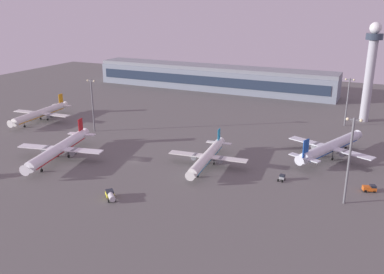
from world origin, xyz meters
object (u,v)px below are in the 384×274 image
at_px(airplane_terminal_side, 41,113).
at_px(fuel_truck, 111,195).
at_px(airplane_near_gate, 330,147).
at_px(apron_light_central, 350,156).
at_px(airplane_mid_apron, 207,157).
at_px(apron_light_east, 348,99).
at_px(pushback_tug, 282,177).
at_px(control_tower, 371,66).
at_px(apron_light_west, 92,102).
at_px(cargo_loader, 370,188).
at_px(airplane_far_stand, 59,149).

height_order(airplane_terminal_side, fuel_truck, airplane_terminal_side).
xyz_separation_m(airplane_near_gate, apron_light_central, (9.45, -38.63, 10.94)).
height_order(airplane_mid_apron, apron_light_east, apron_light_east).
bearing_deg(pushback_tug, apron_light_east, 88.02).
xyz_separation_m(airplane_terminal_side, airplane_near_gate, (140.73, 8.61, 0.31)).
xyz_separation_m(airplane_mid_apron, airplane_terminal_side, (-100.91, 20.12, 0.31)).
bearing_deg(airplane_mid_apron, control_tower, -124.12).
height_order(airplane_mid_apron, airplane_near_gate, airplane_near_gate).
height_order(airplane_terminal_side, pushback_tug, airplane_terminal_side).
xyz_separation_m(control_tower, airplane_near_gate, (-8.44, -61.51, -23.57)).
bearing_deg(airplane_near_gate, apron_light_central, -54.74).
bearing_deg(apron_light_central, airplane_terminal_side, 168.69).
distance_m(pushback_tug, apron_light_east, 80.32).
distance_m(airplane_near_gate, apron_light_central, 41.25).
bearing_deg(airplane_near_gate, pushback_tug, -89.79).
bearing_deg(control_tower, apron_light_west, -147.41).
relative_size(pushback_tug, apron_light_east, 0.14).
relative_size(fuel_truck, apron_light_west, 0.25).
bearing_deg(airplane_mid_apron, airplane_near_gate, -150.18).
distance_m(cargo_loader, pushback_tug, 27.75).
xyz_separation_m(airplane_terminal_side, apron_light_central, (150.18, -30.02, 11.25)).
bearing_deg(cargo_loader, control_tower, 165.02).
height_order(pushback_tug, apron_light_east, apron_light_east).
bearing_deg(airplane_terminal_side, apron_light_east, -162.62).
distance_m(control_tower, airplane_terminal_side, 166.56).
distance_m(control_tower, pushback_tug, 97.24).
bearing_deg(apron_light_west, apron_light_east, 29.45).
bearing_deg(control_tower, pushback_tug, -102.39).
bearing_deg(airplane_mid_apron, fuel_truck, 60.68).
relative_size(apron_light_central, apron_light_east, 1.14).
bearing_deg(airplane_near_gate, airplane_terminal_side, -154.98).
distance_m(control_tower, cargo_loader, 92.39).
bearing_deg(airplane_terminal_side, apron_light_west, 171.32).
relative_size(apron_light_east, apron_light_west, 0.96).
bearing_deg(cargo_loader, apron_light_east, 171.67).
bearing_deg(apron_light_central, airplane_near_gate, 103.74).
relative_size(airplane_mid_apron, pushback_tug, 11.78).
bearing_deg(airplane_far_stand, apron_light_west, -84.80).
height_order(control_tower, fuel_truck, control_tower).
xyz_separation_m(airplane_near_gate, apron_light_east, (0.61, 48.63, 9.19)).
bearing_deg(apron_light_central, apron_light_east, 95.78).
bearing_deg(fuel_truck, cargo_loader, -17.52).
distance_m(airplane_mid_apron, cargo_loader, 55.87).
bearing_deg(airplane_terminal_side, airplane_mid_apron, 164.06).
xyz_separation_m(control_tower, apron_light_central, (1.00, -100.15, -12.63)).
relative_size(airplane_near_gate, pushback_tug, 13.14).
distance_m(fuel_truck, apron_light_central, 72.55).
bearing_deg(airplane_mid_apron, apron_light_west, -21.07).
bearing_deg(airplane_near_gate, apron_light_east, 110.80).
distance_m(airplane_far_stand, apron_light_east, 134.60).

